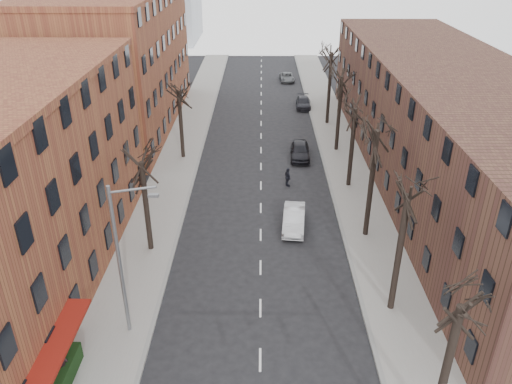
{
  "coord_description": "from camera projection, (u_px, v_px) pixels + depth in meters",
  "views": [
    {
      "loc": [
        -0.02,
        -10.8,
        19.52
      ],
      "look_at": [
        -0.33,
        19.08,
        4.0
      ],
      "focal_mm": 35.0,
      "sensor_mm": 36.0,
      "label": 1
    }
  ],
  "objects": [
    {
      "name": "sidewalk_left",
      "position": [
        181.0,
        153.0,
        49.68
      ],
      "size": [
        4.0,
        90.0,
        0.15
      ],
      "primitive_type": "cube",
      "color": "gray",
      "rests_on": "ground"
    },
    {
      "name": "sidewalk_right",
      "position": [
        341.0,
        154.0,
        49.53
      ],
      "size": [
        4.0,
        90.0,
        0.15
      ],
      "primitive_type": "cube",
      "color": "gray",
      "rests_on": "ground"
    },
    {
      "name": "building_left_far",
      "position": [
        115.0,
        62.0,
        54.55
      ],
      "size": [
        12.0,
        28.0,
        14.0
      ],
      "primitive_type": "cube",
      "color": "brown",
      "rests_on": "ground"
    },
    {
      "name": "building_right",
      "position": [
        447.0,
        124.0,
        42.75
      ],
      "size": [
        12.0,
        50.0,
        10.0
      ],
      "primitive_type": "cube",
      "color": "#4D3124",
      "rests_on": "ground"
    },
    {
      "name": "tree_right_b",
      "position": [
        390.0,
        309.0,
        29.16
      ],
      "size": [
        5.2,
        5.2,
        10.8
      ],
      "primitive_type": null,
      "color": "black",
      "rests_on": "ground"
    },
    {
      "name": "tree_right_c",
      "position": [
        365.0,
        235.0,
        36.26
      ],
      "size": [
        5.2,
        5.2,
        11.6
      ],
      "primitive_type": null,
      "color": "black",
      "rests_on": "ground"
    },
    {
      "name": "tree_right_d",
      "position": [
        348.0,
        186.0,
        43.36
      ],
      "size": [
        5.2,
        5.2,
        10.0
      ],
      "primitive_type": null,
      "color": "black",
      "rests_on": "ground"
    },
    {
      "name": "tree_right_e",
      "position": [
        336.0,
        150.0,
        50.46
      ],
      "size": [
        5.2,
        5.2,
        10.8
      ],
      "primitive_type": null,
      "color": "black",
      "rests_on": "ground"
    },
    {
      "name": "tree_right_f",
      "position": [
        327.0,
        124.0,
        57.56
      ],
      "size": [
        5.2,
        5.2,
        11.6
      ],
      "primitive_type": null,
      "color": "black",
      "rests_on": "ground"
    },
    {
      "name": "tree_left_a",
      "position": [
        151.0,
        250.0,
        34.63
      ],
      "size": [
        5.2,
        5.2,
        9.5
      ],
      "primitive_type": null,
      "color": "black",
      "rests_on": "ground"
    },
    {
      "name": "tree_left_b",
      "position": [
        183.0,
        158.0,
        48.83
      ],
      "size": [
        5.2,
        5.2,
        9.5
      ],
      "primitive_type": null,
      "color": "black",
      "rests_on": "ground"
    },
    {
      "name": "streetlight",
      "position": [
        122.0,
        256.0,
        25.21
      ],
      "size": [
        2.45,
        0.22,
        9.03
      ],
      "color": "slate",
      "rests_on": "ground"
    },
    {
      "name": "silver_sedan",
      "position": [
        294.0,
        219.0,
        36.92
      ],
      "size": [
        1.96,
        4.58,
        1.47
      ],
      "primitive_type": "imported",
      "rotation": [
        0.0,
        0.0,
        -0.09
      ],
      "color": "#B5B7BC",
      "rests_on": "ground"
    },
    {
      "name": "parked_car_near",
      "position": [
        300.0,
        151.0,
        48.42
      ],
      "size": [
        2.04,
        4.64,
        1.55
      ],
      "primitive_type": "imported",
      "rotation": [
        0.0,
        0.0,
        -0.05
      ],
      "color": "black",
      "rests_on": "ground"
    },
    {
      "name": "parked_car_mid",
      "position": [
        303.0,
        103.0,
        62.66
      ],
      "size": [
        1.91,
        4.42,
        1.27
      ],
      "primitive_type": "imported",
      "rotation": [
        0.0,
        0.0,
        -0.03
      ],
      "color": "black",
      "rests_on": "ground"
    },
    {
      "name": "parked_car_far",
      "position": [
        287.0,
        77.0,
        73.88
      ],
      "size": [
        2.23,
        4.35,
        1.18
      ],
      "primitive_type": "imported",
      "rotation": [
        0.0,
        0.0,
        0.07
      ],
      "color": "#565A5E",
      "rests_on": "ground"
    },
    {
      "name": "pedestrian_b",
      "position": [
        61.0,
        366.0,
        24.0
      ],
      "size": [
        0.99,
        0.86,
        1.76
      ],
      "primitive_type": "imported",
      "rotation": [
        0.0,
        0.0,
        3.39
      ],
      "color": "black",
      "rests_on": "sidewalk_left"
    },
    {
      "name": "pedestrian_crossing",
      "position": [
        288.0,
        177.0,
        42.97
      ],
      "size": [
        0.77,
        1.08,
        1.7
      ],
      "primitive_type": "imported",
      "rotation": [
        0.0,
        0.0,
        1.97
      ],
      "color": "black",
      "rests_on": "ground"
    }
  ]
}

